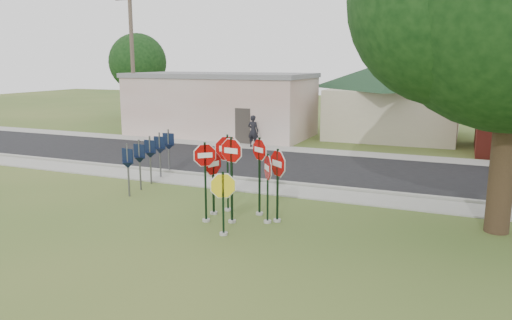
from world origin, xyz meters
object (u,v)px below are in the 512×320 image
at_px(stop_sign_center, 232,167).
at_px(pedestrian, 253,131).
at_px(stop_sign_yellow, 223,197).
at_px(utility_pole_near, 133,61).
at_px(stop_sign_left, 205,171).

distance_m(stop_sign_center, pedestrian, 13.78).
height_order(stop_sign_yellow, utility_pole_near, utility_pole_near).
relative_size(stop_sign_center, pedestrian, 1.52).
bearing_deg(stop_sign_center, pedestrian, 110.45).
xyz_separation_m(stop_sign_yellow, pedestrian, (-5.08, 14.04, -0.17)).
bearing_deg(stop_sign_yellow, pedestrian, 109.90).
distance_m(stop_sign_yellow, pedestrian, 14.93).
relative_size(stop_sign_yellow, pedestrian, 1.07).
height_order(stop_sign_center, stop_sign_yellow, stop_sign_center).
bearing_deg(stop_sign_center, stop_sign_yellow, -76.55).
bearing_deg(stop_sign_yellow, utility_pole_near, 133.11).
height_order(stop_sign_left, utility_pole_near, utility_pole_near).
xyz_separation_m(stop_sign_left, utility_pole_near, (-13.08, 14.20, 3.34)).
height_order(stop_sign_center, pedestrian, stop_sign_center).
bearing_deg(stop_sign_yellow, stop_sign_left, 139.46).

